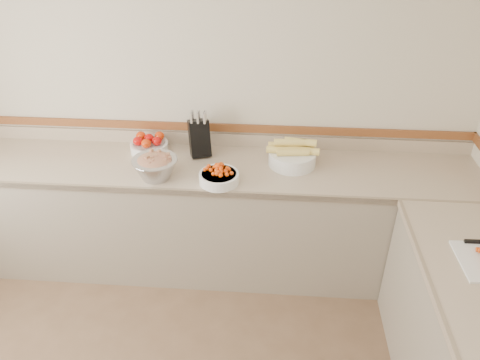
# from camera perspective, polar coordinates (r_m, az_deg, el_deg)

# --- Properties ---
(back_wall) EXTENTS (4.00, 0.00, 4.00)m
(back_wall) POSITION_cam_1_polar(r_m,az_deg,el_deg) (3.43, -5.08, 10.33)
(back_wall) COLOR beige
(back_wall) RESTS_ON ground_plane
(counter_back) EXTENTS (4.00, 0.65, 1.08)m
(counter_back) POSITION_cam_1_polar(r_m,az_deg,el_deg) (3.56, -5.23, -4.39)
(counter_back) COLOR tan
(counter_back) RESTS_ON ground_plane
(knife_block) EXTENTS (0.19, 0.21, 0.35)m
(knife_block) POSITION_cam_1_polar(r_m,az_deg,el_deg) (3.39, -4.97, 5.24)
(knife_block) COLOR black
(knife_block) RESTS_ON counter_back
(tomato_bowl) EXTENTS (0.28, 0.28, 0.14)m
(tomato_bowl) POSITION_cam_1_polar(r_m,az_deg,el_deg) (3.51, -11.02, 4.23)
(tomato_bowl) COLOR white
(tomato_bowl) RESTS_ON counter_back
(cherry_tomato_bowl) EXTENTS (0.27, 0.27, 0.15)m
(cherry_tomato_bowl) POSITION_cam_1_polar(r_m,az_deg,el_deg) (3.09, -2.58, 0.50)
(cherry_tomato_bowl) COLOR white
(cherry_tomato_bowl) RESTS_ON counter_back
(corn_bowl) EXTENTS (0.37, 0.33, 0.20)m
(corn_bowl) POSITION_cam_1_polar(r_m,az_deg,el_deg) (3.30, 6.41, 3.08)
(corn_bowl) COLOR white
(corn_bowl) RESTS_ON counter_back
(rhubarb_bowl) EXTENTS (0.31, 0.31, 0.18)m
(rhubarb_bowl) POSITION_cam_1_polar(r_m,az_deg,el_deg) (3.17, -10.30, 1.68)
(rhubarb_bowl) COLOR #B2B2BA
(rhubarb_bowl) RESTS_ON counter_back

